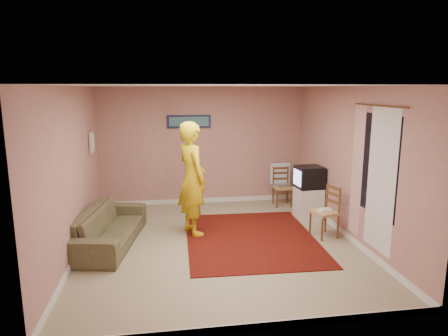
{
  "coord_description": "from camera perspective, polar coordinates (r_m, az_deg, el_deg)",
  "views": [
    {
      "loc": [
        -0.87,
        -6.25,
        2.57
      ],
      "look_at": [
        0.19,
        0.6,
        1.17
      ],
      "focal_mm": 32.0,
      "sensor_mm": 36.0,
      "label": 1
    }
  ],
  "objects": [
    {
      "name": "person",
      "position": [
        7.03,
        -4.59,
        -1.52
      ],
      "size": [
        0.71,
        0.86,
        2.01
      ],
      "primitive_type": "imported",
      "rotation": [
        0.0,
        0.0,
        1.94
      ],
      "color": "gold",
      "rests_on": "ground"
    },
    {
      "name": "curtain_floral",
      "position": [
        6.79,
        18.47,
        -0.41
      ],
      "size": [
        0.01,
        0.35,
        2.1
      ],
      "primitive_type": "cube",
      "color": "beige",
      "rests_on": "wall_right"
    },
    {
      "name": "sofa",
      "position": [
        6.96,
        -16.1,
        -8.08
      ],
      "size": [
        1.14,
        2.17,
        0.6
      ],
      "primitive_type": "imported",
      "rotation": [
        0.0,
        0.0,
        1.4
      ],
      "color": "brown",
      "rests_on": "ground"
    },
    {
      "name": "picture_back",
      "position": [
        8.77,
        -5.03,
        6.63
      ],
      "size": [
        0.95,
        0.04,
        0.28
      ],
      "color": "#16193D",
      "rests_on": "wall_back"
    },
    {
      "name": "blue_throw",
      "position": [
        9.01,
        8.03,
        -0.77
      ],
      "size": [
        0.44,
        0.06,
        0.47
      ],
      "primitive_type": "cube",
      "color": "#7CA5CB",
      "rests_on": "chair_a"
    },
    {
      "name": "curtain_sheer",
      "position": [
        6.2,
        21.51,
        -1.71
      ],
      "size": [
        0.01,
        0.75,
        2.1
      ],
      "primitive_type": "cube",
      "color": "silver",
      "rests_on": "wall_right"
    },
    {
      "name": "wall_back",
      "position": [
        8.89,
        -3.05,
        3.15
      ],
      "size": [
        4.5,
        0.02,
        2.6
      ],
      "primitive_type": "cube",
      "color": "tan",
      "rests_on": "ground"
    },
    {
      "name": "game_console",
      "position": [
        7.19,
        14.19,
        -5.83
      ],
      "size": [
        0.22,
        0.17,
        0.04
      ],
      "primitive_type": "cube",
      "rotation": [
        0.0,
        0.0,
        0.08
      ],
      "color": "white",
      "rests_on": "chair_b"
    },
    {
      "name": "wall_left",
      "position": [
        6.53,
        -20.78,
        -0.57
      ],
      "size": [
        0.02,
        5.0,
        2.6
      ],
      "primitive_type": "cube",
      "color": "tan",
      "rests_on": "ground"
    },
    {
      "name": "baseboard_front",
      "position": [
        4.61,
        3.82,
        -21.76
      ],
      "size": [
        4.5,
        0.02,
        0.1
      ],
      "primitive_type": "cube",
      "color": "silver",
      "rests_on": "ground"
    },
    {
      "name": "chair_b",
      "position": [
        7.17,
        14.22,
        -5.31
      ],
      "size": [
        0.48,
        0.49,
        0.49
      ],
      "rotation": [
        0.0,
        0.0,
        -1.33
      ],
      "color": "tan",
      "rests_on": "ground"
    },
    {
      "name": "ground",
      "position": [
        6.81,
        -0.79,
        -10.76
      ],
      "size": [
        5.0,
        5.0,
        0.0
      ],
      "primitive_type": "plane",
      "color": "gray",
      "rests_on": "ground"
    },
    {
      "name": "baseboard_right",
      "position": [
        7.42,
        16.82,
        -8.96
      ],
      "size": [
        0.02,
        5.0,
        0.1
      ],
      "primitive_type": "cube",
      "color": "silver",
      "rests_on": "ground"
    },
    {
      "name": "chair_a",
      "position": [
        8.87,
        8.35,
        -2.08
      ],
      "size": [
        0.39,
        0.37,
        0.46
      ],
      "rotation": [
        0.0,
        0.0,
        0.0
      ],
      "color": "tan",
      "rests_on": "ground"
    },
    {
      "name": "dvd_player",
      "position": [
        8.89,
        8.34,
        -2.44
      ],
      "size": [
        0.36,
        0.29,
        0.05
      ],
      "primitive_type": "cube",
      "rotation": [
        0.0,
        0.0,
        0.21
      ],
      "color": "silver",
      "rests_on": "chair_a"
    },
    {
      "name": "wall_right",
      "position": [
        7.1,
        17.47,
        0.56
      ],
      "size": [
        0.02,
        5.0,
        2.6
      ],
      "primitive_type": "cube",
      "color": "tan",
      "rests_on": "ground"
    },
    {
      "name": "crt_tv",
      "position": [
        8.0,
        12.06,
        -1.29
      ],
      "size": [
        0.53,
        0.47,
        0.43
      ],
      "rotation": [
        0.0,
        0.0,
        0.05
      ],
      "color": "black",
      "rests_on": "tv_cabinet"
    },
    {
      "name": "baseboard_left",
      "position": [
        6.88,
        -19.96,
        -10.81
      ],
      "size": [
        0.02,
        5.0,
        0.1
      ],
      "primitive_type": "cube",
      "color": "silver",
      "rests_on": "ground"
    },
    {
      "name": "curtain_rod",
      "position": [
        6.17,
        21.3,
        8.31
      ],
      "size": [
        0.02,
        1.4,
        0.02
      ],
      "primitive_type": "cylinder",
      "rotation": [
        1.57,
        0.0,
        0.0
      ],
      "color": "brown",
      "rests_on": "wall_right"
    },
    {
      "name": "tv_cabinet",
      "position": [
        8.14,
        11.94,
        -4.94
      ],
      "size": [
        0.5,
        0.45,
        0.63
      ],
      "primitive_type": "cube",
      "color": "silver",
      "rests_on": "ground"
    },
    {
      "name": "picture_left",
      "position": [
        8.03,
        -18.36,
        3.52
      ],
      "size": [
        0.04,
        0.38,
        0.42
      ],
      "color": "tan",
      "rests_on": "wall_left"
    },
    {
      "name": "window",
      "position": [
        6.29,
        21.08,
        0.37
      ],
      "size": [
        0.01,
        1.1,
        1.5
      ],
      "primitive_type": "cube",
      "color": "black",
      "rests_on": "wall_right"
    },
    {
      "name": "ceiling",
      "position": [
        6.31,
        -0.86,
        11.67
      ],
      "size": [
        4.5,
        5.0,
        0.02
      ],
      "primitive_type": "cube",
      "color": "silver",
      "rests_on": "wall_back"
    },
    {
      "name": "area_rug",
      "position": [
        7.05,
        3.83,
        -9.95
      ],
      "size": [
        2.28,
        2.81,
        0.01
      ],
      "primitive_type": "cube",
      "rotation": [
        0.0,
        0.0,
        -0.03
      ],
      "color": "#320805",
      "rests_on": "ground"
    },
    {
      "name": "baseboard_back",
      "position": [
        9.14,
        -2.96,
        -4.63
      ],
      "size": [
        4.5,
        0.02,
        0.1
      ],
      "primitive_type": "cube",
      "color": "silver",
      "rests_on": "ground"
    },
    {
      "name": "wall_front",
      "position": [
        4.05,
        4.09,
        -6.87
      ],
      "size": [
        4.5,
        0.02,
        2.6
      ],
      "primitive_type": "cube",
      "color": "tan",
      "rests_on": "ground"
    }
  ]
}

